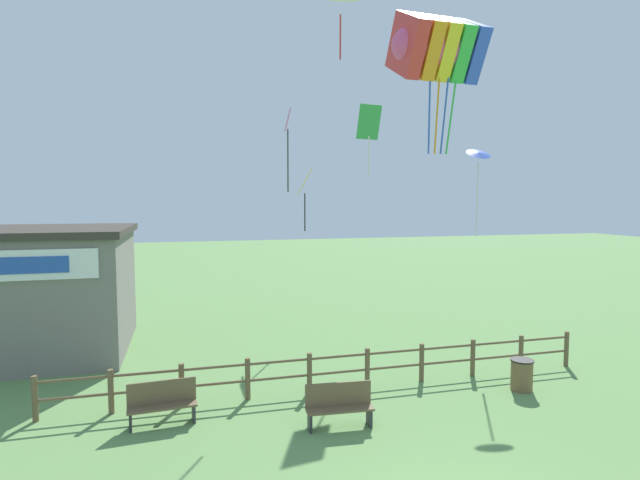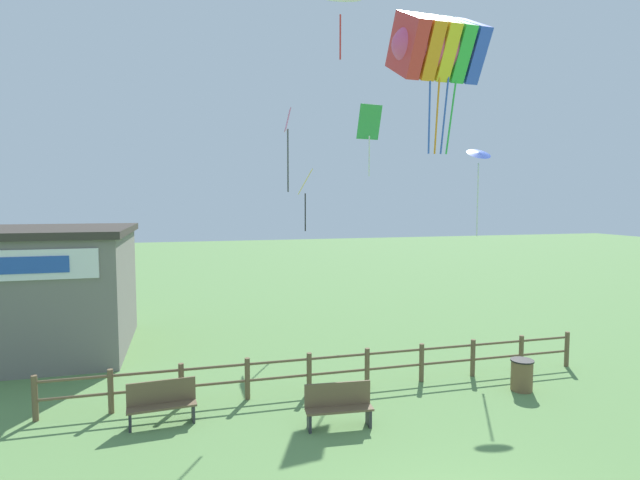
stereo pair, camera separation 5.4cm
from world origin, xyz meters
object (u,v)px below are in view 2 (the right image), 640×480
Objects in this scene: park_bench_near_fence at (339,405)px; kite_rainbow_parafoil at (437,48)px; trash_bin at (522,375)px; kite_blue_delta at (479,159)px; kite_yellow_diamond at (305,187)px; seaside_building at (29,290)px; park_bench_by_building at (162,402)px; kite_green_diamond at (369,127)px; kite_pink_diamond at (288,136)px.

kite_rainbow_parafoil reaches higher than park_bench_near_fence.
trash_bin is 0.20× the size of kite_rainbow_parafoil.
kite_blue_delta reaches higher than park_bench_near_fence.
kite_yellow_diamond is (-2.89, 5.37, -4.13)m from kite_rainbow_parafoil.
seaside_building reaches higher than trash_bin.
kite_yellow_diamond is 6.72m from kite_blue_delta.
seaside_building reaches higher than park_bench_near_fence.
kite_rainbow_parafoil is 1.75× the size of kite_yellow_diamond.
trash_bin is (9.60, -0.42, -0.09)m from park_bench_by_building.
kite_blue_delta reaches higher than seaside_building.
kite_rainbow_parafoil is (12.84, -4.85, 7.77)m from seaside_building.
seaside_building is at bearing 123.47° from park_bench_by_building.
kite_pink_diamond is (-3.64, -2.46, -0.77)m from kite_green_diamond.
park_bench_near_fence is (8.65, -8.26, -1.66)m from seaside_building.
kite_pink_diamond is (-0.23, 4.67, 6.77)m from park_bench_near_fence.
park_bench_by_building is 12.10m from kite_green_diamond.
kite_yellow_diamond reaches higher than park_bench_by_building.
kite_green_diamond is at bearing 64.49° from park_bench_near_fence.
park_bench_by_building is at bearing -125.04° from kite_yellow_diamond.
kite_pink_diamond is at bearing -23.12° from seaside_building.
seaside_building is 16.25m from kite_blue_delta.
trash_bin is at bearing -27.63° from seaside_building.
kite_pink_diamond reaches higher than kite_blue_delta.
kite_blue_delta is (10.53, 3.44, 6.21)m from park_bench_by_building.
kite_pink_diamond is (-4.42, 1.26, -2.67)m from kite_rainbow_parafoil.
kite_blue_delta is (2.34, 1.25, -3.23)m from kite_rainbow_parafoil.
kite_green_diamond is at bearing 34.07° from kite_pink_diamond.
kite_green_diamond is at bearing 38.56° from park_bench_by_building.
park_bench_by_building is 12.70m from kite_blue_delta.
kite_yellow_diamond is 0.96× the size of kite_pink_diamond.
kite_pink_diamond is at bearing 164.14° from kite_rainbow_parafoil.
park_bench_near_fence is at bearing -87.13° from kite_pink_diamond.
kite_green_diamond reaches higher than kite_yellow_diamond.
park_bench_near_fence is at bearing -43.69° from seaside_building.
kite_green_diamond is (2.10, -1.66, 2.23)m from kite_yellow_diamond.
kite_rainbow_parafoil is 1.65× the size of kite_green_diamond.
trash_bin is at bearing -103.58° from kite_blue_delta.
kite_pink_diamond is at bearing 92.87° from park_bench_near_fence.
seaside_building reaches higher than park_bench_by_building.
kite_blue_delta is (5.23, -4.12, 0.90)m from kite_yellow_diamond.
kite_green_diamond is at bearing 101.92° from kite_rainbow_parafoil.
kite_rainbow_parafoil is 1.68× the size of kite_pink_diamond.
park_bench_by_building is 12.68m from kite_rainbow_parafoil.
kite_rainbow_parafoil is at bearing -78.08° from kite_green_diamond.
seaside_building is 2.15× the size of kite_blue_delta.
kite_green_diamond is at bearing -38.29° from kite_yellow_diamond.
kite_rainbow_parafoil reaches higher than kite_pink_diamond.
kite_pink_diamond is (3.77, 3.44, 6.77)m from park_bench_by_building.
park_bench_near_fence is 8.22m from kite_pink_diamond.
kite_rainbow_parafoil reaches higher than seaside_building.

